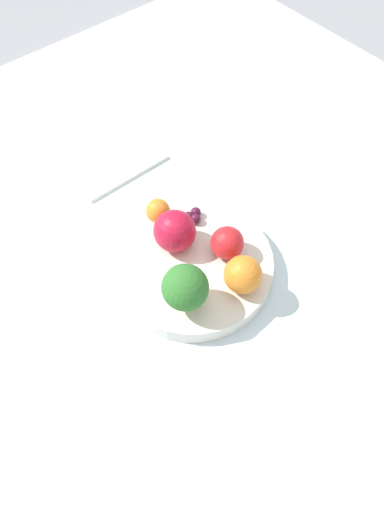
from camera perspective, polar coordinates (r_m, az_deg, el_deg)
ground_plane at (r=0.71m, az=0.00°, el=-2.56°), size 6.00×6.00×0.00m
table_surface at (r=0.70m, az=0.00°, el=-2.12°), size 1.20×1.20×0.02m
bowl at (r=0.68m, az=0.00°, el=-1.09°), size 0.22×0.22×0.03m
broccoli at (r=0.60m, az=-0.78°, el=-3.68°), size 0.06×0.06×0.07m
apple_red at (r=0.66m, az=4.04°, el=1.51°), size 0.05×0.05×0.05m
apple_green at (r=0.67m, az=-1.89°, el=2.93°), size 0.06×0.06×0.06m
orange_front at (r=0.63m, az=5.84°, el=-2.13°), size 0.05×0.05×0.05m
orange_back at (r=0.71m, az=-3.92°, el=5.19°), size 0.03×0.03×0.03m
grape_cluster at (r=0.71m, az=0.14°, el=4.60°), size 0.02×0.03×0.02m
napkin at (r=0.84m, az=-9.18°, el=10.73°), size 0.11×0.15×0.01m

